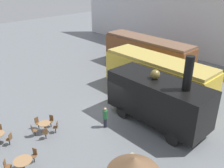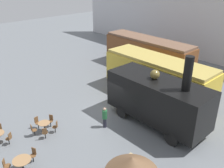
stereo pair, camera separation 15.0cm
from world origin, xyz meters
name	(u,v)px [view 2 (the right image)]	position (x,y,z in m)	size (l,w,h in m)	color
ground_plane	(113,111)	(0.00, 0.00, 0.00)	(80.00, 80.00, 0.00)	slate
backdrop_wall	(220,24)	(0.00, 15.83, 4.50)	(44.00, 0.15, 9.00)	silver
passenger_coach_wooden	(148,51)	(-3.98, 8.76, 2.04)	(10.25, 2.57, 3.40)	brown
passenger_coach_vintage	(158,75)	(0.68, 4.45, 1.99)	(9.57, 2.88, 3.41)	gold
steam_locomotive	(158,98)	(3.24, 1.14, 1.99)	(7.25, 2.67, 5.48)	black
cafe_table_near	(44,125)	(-1.11, -5.19, 0.56)	(0.79, 0.79, 0.74)	black
cafe_table_mid	(22,162)	(1.30, -7.82, 0.64)	(0.98, 0.98, 0.77)	black
cafe_chair_0	(51,120)	(-1.46, -4.51, 0.51)	(0.39, 0.40, 0.87)	black
cafe_chair_1	(37,122)	(-1.86, -5.31, 0.51)	(0.37, 0.36, 0.87)	black
cafe_chair_2	(33,130)	(-1.22, -5.95, 0.51)	(0.36, 0.37, 0.87)	black
cafe_chair_3	(45,132)	(-0.42, -5.53, 0.51)	(0.40, 0.39, 0.87)	black
cafe_chair_4	(56,126)	(-0.57, -4.64, 0.51)	(0.40, 0.40, 0.87)	black
cafe_chair_6	(33,154)	(0.97, -7.02, 0.51)	(0.38, 0.40, 0.87)	black
cafe_chair_7	(6,165)	(0.77, -8.50, 0.51)	(0.40, 0.40, 0.87)	black
cafe_chair_8	(9,138)	(-1.42, -7.43, 0.51)	(0.40, 0.40, 0.87)	black
visitor_person	(105,117)	(1.16, -1.84, 0.83)	(0.34, 0.34, 1.54)	#262633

